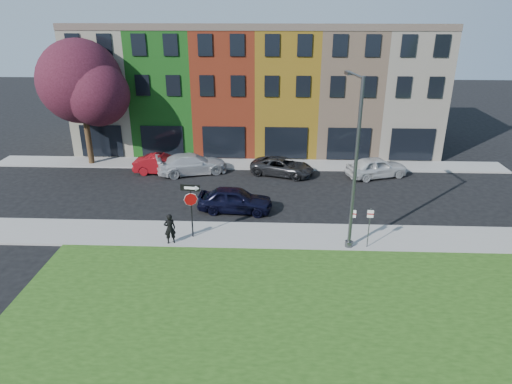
{
  "coord_description": "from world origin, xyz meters",
  "views": [
    {
      "loc": [
        -0.93,
        -19.2,
        11.86
      ],
      "look_at": [
        -1.9,
        4.0,
        2.24
      ],
      "focal_mm": 32.0,
      "sensor_mm": 36.0,
      "label": 1
    }
  ],
  "objects_px": {
    "stop_sign": "(191,200)",
    "man": "(170,229)",
    "street_lamp": "(354,166)",
    "sedan_near": "(235,200)"
  },
  "relations": [
    {
      "from": "sedan_near",
      "to": "man",
      "type": "bearing_deg",
      "value": 149.09
    },
    {
      "from": "man",
      "to": "sedan_near",
      "type": "bearing_deg",
      "value": -143.75
    },
    {
      "from": "street_lamp",
      "to": "stop_sign",
      "type": "bearing_deg",
      "value": 166.33
    },
    {
      "from": "stop_sign",
      "to": "man",
      "type": "height_order",
      "value": "stop_sign"
    },
    {
      "from": "man",
      "to": "street_lamp",
      "type": "height_order",
      "value": "street_lamp"
    },
    {
      "from": "man",
      "to": "sedan_near",
      "type": "relative_size",
      "value": 0.36
    },
    {
      "from": "man",
      "to": "stop_sign",
      "type": "bearing_deg",
      "value": -164.18
    },
    {
      "from": "stop_sign",
      "to": "sedan_near",
      "type": "bearing_deg",
      "value": 67.48
    },
    {
      "from": "sedan_near",
      "to": "street_lamp",
      "type": "xyz_separation_m",
      "value": [
        6.27,
        -4.18,
        3.75
      ]
    },
    {
      "from": "man",
      "to": "street_lamp",
      "type": "relative_size",
      "value": 0.19
    }
  ]
}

